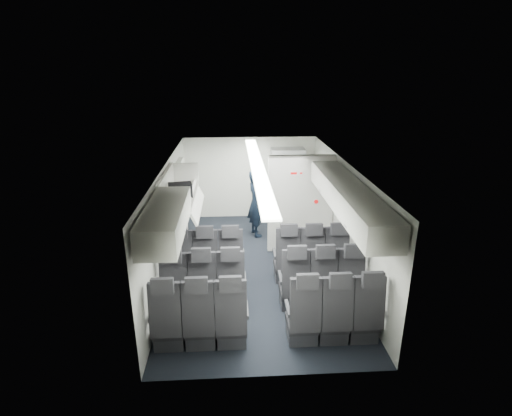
{
  "coord_description": "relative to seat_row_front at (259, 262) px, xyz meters",
  "views": [
    {
      "loc": [
        -0.46,
        -7.2,
        3.86
      ],
      "look_at": [
        0.0,
        0.4,
        1.15
      ],
      "focal_mm": 28.0,
      "sensor_mm": 36.0,
      "label": 1
    }
  ],
  "objects": [
    {
      "name": "seat_row_rear",
      "position": [
        0.0,
        -1.8,
        0.0
      ],
      "size": [
        3.33,
        0.56,
        1.24
      ],
      "color": "black",
      "rests_on": "cabin_shell"
    },
    {
      "name": "overhead_bin_right_rear",
      "position": [
        1.4,
        -1.47,
        1.46
      ],
      "size": [
        0.53,
        1.8,
        0.4
      ],
      "color": "white",
      "rests_on": "cabin_shell"
    },
    {
      "name": "flight_attendant",
      "position": [
        0.08,
        2.25,
        0.4
      ],
      "size": [
        0.54,
        0.67,
        1.61
      ],
      "primitive_type": "imported",
      "rotation": [
        0.0,
        0.0,
        1.86
      ],
      "color": "black",
      "rests_on": "ground"
    },
    {
      "name": "cabin_shell",
      "position": [
        0.0,
        0.53,
        0.72
      ],
      "size": [
        3.41,
        6.01,
        2.16
      ],
      "color": "black",
      "rests_on": "ground"
    },
    {
      "name": "seat_row_mid",
      "position": [
        0.0,
        -0.9,
        0.0
      ],
      "size": [
        3.33,
        0.56,
        1.24
      ],
      "color": "black",
      "rests_on": "cabin_shell"
    },
    {
      "name": "galley_unit",
      "position": [
        0.95,
        3.25,
        0.55
      ],
      "size": [
        0.85,
        0.52,
        1.9
      ],
      "color": "#939399",
      "rests_on": "cabin_shell"
    },
    {
      "name": "overhead_bin_left_rear",
      "position": [
        -1.4,
        -1.47,
        1.46
      ],
      "size": [
        0.53,
        1.8,
        0.4
      ],
      "color": "white",
      "rests_on": "cabin_shell"
    },
    {
      "name": "overhead_bin_right_front",
      "position": [
        1.4,
        0.28,
        1.46
      ],
      "size": [
        0.53,
        1.7,
        0.4
      ],
      "color": "white",
      "rests_on": "cabin_shell"
    },
    {
      "name": "papers",
      "position": [
        0.27,
        2.2,
        0.6
      ],
      "size": [
        0.21,
        0.04,
        0.14
      ],
      "primitive_type": "cube",
      "rotation": [
        0.0,
        0.0,
        0.09
      ],
      "color": "white",
      "rests_on": "flight_attendant"
    },
    {
      "name": "seat_row_front",
      "position": [
        0.0,
        0.0,
        0.0
      ],
      "size": [
        3.33,
        0.56,
        1.24
      ],
      "color": "black",
      "rests_on": "cabin_shell"
    },
    {
      "name": "bulkhead_partition",
      "position": [
        0.98,
        1.33,
        0.67
      ],
      "size": [
        1.4,
        0.15,
        2.13
      ],
      "color": "silver",
      "rests_on": "cabin_shell"
    },
    {
      "name": "carry_on_bag",
      "position": [
        -1.39,
        0.15,
        1.39
      ],
      "size": [
        0.45,
        0.36,
        0.24
      ],
      "primitive_type": "cube",
      "rotation": [
        0.0,
        0.0,
        0.19
      ],
      "color": "black",
      "rests_on": "overhead_bin_left_front_open"
    },
    {
      "name": "boarding_door",
      "position": [
        -1.64,
        2.09,
        0.55
      ],
      "size": [
        0.12,
        1.27,
        1.86
      ],
      "color": "silver",
      "rests_on": "cabin_shell"
    },
    {
      "name": "overhead_bin_left_front_open",
      "position": [
        -1.44,
        0.28,
        1.33
      ],
      "size": [
        0.64,
        1.7,
        0.72
      ],
      "color": "#9E9E93",
      "rests_on": "cabin_shell"
    }
  ]
}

